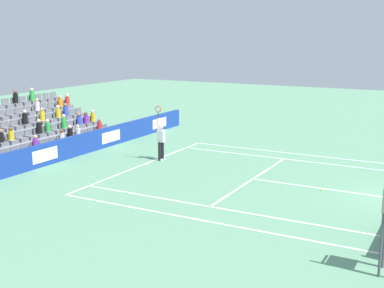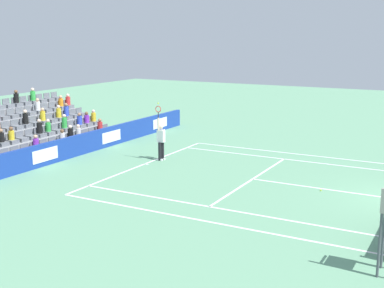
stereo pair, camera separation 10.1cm
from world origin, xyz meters
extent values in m
cube|color=white|center=(0.00, -11.89, 0.00)|extent=(10.97, 0.10, 0.01)
cube|color=white|center=(0.00, -6.40, 0.00)|extent=(8.23, 0.10, 0.01)
cube|color=white|center=(0.00, -3.20, 0.00)|extent=(0.10, 6.40, 0.01)
cube|color=white|center=(4.12, -5.95, 0.00)|extent=(0.10, 11.89, 0.01)
cube|color=white|center=(-4.12, -5.95, 0.00)|extent=(0.10, 11.89, 0.01)
cube|color=white|center=(5.49, -5.95, 0.00)|extent=(0.10, 11.89, 0.01)
cube|color=white|center=(-5.49, -5.95, 0.00)|extent=(0.10, 11.89, 0.01)
cube|color=white|center=(0.00, -11.79, 0.00)|extent=(0.10, 0.20, 0.01)
cube|color=#193899|center=(0.00, -15.84, 0.53)|extent=(20.18, 0.20, 1.06)
cube|color=white|center=(-7.57, -15.73, 0.53)|extent=(1.61, 0.01, 0.60)
cube|color=white|center=(-2.52, -15.73, 0.53)|extent=(1.61, 0.01, 0.60)
cube|color=white|center=(2.52, -15.73, 0.53)|extent=(1.61, 0.01, 0.60)
cylinder|color=black|center=(-1.18, -11.62, 0.45)|extent=(0.16, 0.16, 0.90)
cylinder|color=black|center=(-0.94, -11.62, 0.45)|extent=(0.16, 0.16, 0.90)
cube|color=white|center=(-1.18, -11.62, 0.04)|extent=(0.12, 0.26, 0.08)
cube|color=white|center=(-0.94, -11.62, 0.04)|extent=(0.12, 0.26, 0.08)
cube|color=white|center=(-1.06, -11.62, 1.20)|extent=(0.22, 0.36, 0.60)
sphere|color=beige|center=(-1.06, -11.62, 1.66)|extent=(0.24, 0.24, 0.24)
cylinder|color=beige|center=(-0.84, -11.62, 1.81)|extent=(0.09, 0.09, 0.62)
cylinder|color=beige|center=(-1.28, -11.57, 1.22)|extent=(0.09, 0.09, 0.56)
cylinder|color=black|center=(-0.84, -11.62, 2.26)|extent=(0.04, 0.04, 0.28)
torus|color=red|center=(-0.84, -11.62, 2.54)|extent=(0.03, 0.31, 0.31)
sphere|color=#D1E533|center=(-0.84, -11.62, 2.82)|extent=(0.07, 0.07, 0.07)
cylinder|color=#474C54|center=(6.99, -0.21, 0.85)|extent=(0.07, 0.07, 1.71)
cube|color=gray|center=(0.00, -16.92, 0.21)|extent=(8.06, 0.95, 0.42)
cube|color=slate|center=(-3.72, -16.92, 0.52)|extent=(0.48, 0.44, 0.20)
cube|color=slate|center=(-3.72, -17.12, 0.77)|extent=(0.48, 0.04, 0.30)
cube|color=slate|center=(-3.10, -16.92, 0.52)|extent=(0.48, 0.44, 0.20)
cube|color=slate|center=(-3.10, -17.12, 0.77)|extent=(0.48, 0.04, 0.30)
cube|color=slate|center=(-2.48, -16.92, 0.52)|extent=(0.48, 0.44, 0.20)
cube|color=slate|center=(-2.48, -17.12, 0.77)|extent=(0.48, 0.04, 0.30)
cube|color=slate|center=(-1.86, -16.92, 0.52)|extent=(0.48, 0.44, 0.20)
cube|color=slate|center=(-1.86, -17.12, 0.77)|extent=(0.48, 0.04, 0.30)
cube|color=slate|center=(-1.24, -16.92, 0.52)|extent=(0.48, 0.44, 0.20)
cube|color=slate|center=(-1.24, -17.12, 0.77)|extent=(0.48, 0.04, 0.30)
cube|color=slate|center=(-0.62, -16.92, 0.52)|extent=(0.48, 0.44, 0.20)
cube|color=slate|center=(-0.62, -17.12, 0.77)|extent=(0.48, 0.04, 0.30)
cube|color=slate|center=(0.00, -16.92, 0.52)|extent=(0.48, 0.44, 0.20)
cube|color=slate|center=(0.00, -17.12, 0.77)|extent=(0.48, 0.04, 0.30)
cube|color=slate|center=(0.62, -16.92, 0.52)|extent=(0.48, 0.44, 0.20)
cube|color=slate|center=(0.62, -17.12, 0.77)|extent=(0.48, 0.04, 0.30)
cube|color=slate|center=(1.24, -16.92, 0.52)|extent=(0.48, 0.44, 0.20)
cube|color=slate|center=(1.24, -17.12, 0.77)|extent=(0.48, 0.04, 0.30)
cube|color=slate|center=(1.86, -16.92, 0.52)|extent=(0.48, 0.44, 0.20)
cube|color=slate|center=(1.86, -17.12, 0.77)|extent=(0.48, 0.04, 0.30)
cube|color=slate|center=(2.48, -16.92, 0.52)|extent=(0.48, 0.44, 0.20)
cube|color=slate|center=(2.48, -17.12, 0.77)|extent=(0.48, 0.04, 0.30)
cube|color=slate|center=(3.10, -16.92, 0.52)|extent=(0.48, 0.44, 0.20)
cube|color=slate|center=(3.10, -17.12, 0.77)|extent=(0.48, 0.04, 0.30)
cube|color=slate|center=(3.72, -16.92, 0.52)|extent=(0.48, 0.44, 0.20)
cube|color=slate|center=(3.72, -17.12, 0.77)|extent=(0.48, 0.04, 0.30)
cube|color=gray|center=(0.00, -17.87, 0.42)|extent=(8.06, 0.95, 0.84)
cube|color=slate|center=(-3.72, -17.87, 0.94)|extent=(0.48, 0.44, 0.20)
cube|color=slate|center=(-3.72, -18.07, 1.19)|extent=(0.48, 0.04, 0.30)
cube|color=slate|center=(-3.10, -17.87, 0.94)|extent=(0.48, 0.44, 0.20)
cube|color=slate|center=(-3.10, -18.07, 1.19)|extent=(0.48, 0.04, 0.30)
cube|color=slate|center=(-2.48, -17.87, 0.94)|extent=(0.48, 0.44, 0.20)
cube|color=slate|center=(-2.48, -18.07, 1.19)|extent=(0.48, 0.04, 0.30)
cube|color=slate|center=(-1.86, -17.87, 0.94)|extent=(0.48, 0.44, 0.20)
cube|color=slate|center=(-1.86, -18.07, 1.19)|extent=(0.48, 0.04, 0.30)
cube|color=slate|center=(-1.24, -17.87, 0.94)|extent=(0.48, 0.44, 0.20)
cube|color=slate|center=(-1.24, -18.07, 1.19)|extent=(0.48, 0.04, 0.30)
cube|color=slate|center=(-0.62, -17.87, 0.94)|extent=(0.48, 0.44, 0.20)
cube|color=slate|center=(-0.62, -18.07, 1.19)|extent=(0.48, 0.04, 0.30)
cube|color=slate|center=(0.00, -17.87, 0.94)|extent=(0.48, 0.44, 0.20)
cube|color=slate|center=(0.00, -18.07, 1.19)|extent=(0.48, 0.04, 0.30)
cube|color=slate|center=(0.62, -17.87, 0.94)|extent=(0.48, 0.44, 0.20)
cube|color=slate|center=(0.62, -18.07, 1.19)|extent=(0.48, 0.04, 0.30)
cube|color=slate|center=(1.24, -17.87, 0.94)|extent=(0.48, 0.44, 0.20)
cube|color=slate|center=(1.24, -18.07, 1.19)|extent=(0.48, 0.04, 0.30)
cube|color=slate|center=(1.86, -17.87, 0.94)|extent=(0.48, 0.44, 0.20)
cube|color=slate|center=(1.86, -18.07, 1.19)|extent=(0.48, 0.04, 0.30)
cube|color=slate|center=(2.48, -17.87, 0.94)|extent=(0.48, 0.44, 0.20)
cube|color=slate|center=(2.48, -18.07, 1.19)|extent=(0.48, 0.04, 0.30)
cube|color=slate|center=(3.10, -17.87, 0.94)|extent=(0.48, 0.44, 0.20)
cube|color=gray|center=(0.00, -18.82, 0.63)|extent=(8.06, 0.95, 1.26)
cube|color=slate|center=(-3.72, -18.82, 1.36)|extent=(0.48, 0.44, 0.20)
cube|color=slate|center=(-3.72, -19.02, 1.61)|extent=(0.48, 0.04, 0.30)
cube|color=slate|center=(-3.10, -18.82, 1.36)|extent=(0.48, 0.44, 0.20)
cube|color=slate|center=(-3.10, -19.02, 1.61)|extent=(0.48, 0.04, 0.30)
cube|color=slate|center=(-2.48, -18.82, 1.36)|extent=(0.48, 0.44, 0.20)
cube|color=slate|center=(-2.48, -19.02, 1.61)|extent=(0.48, 0.04, 0.30)
cube|color=slate|center=(-1.86, -18.82, 1.36)|extent=(0.48, 0.44, 0.20)
cube|color=slate|center=(-1.86, -19.02, 1.61)|extent=(0.48, 0.04, 0.30)
cube|color=slate|center=(-1.24, -18.82, 1.36)|extent=(0.48, 0.44, 0.20)
cube|color=slate|center=(-1.24, -19.02, 1.61)|extent=(0.48, 0.04, 0.30)
cube|color=slate|center=(-0.62, -18.82, 1.36)|extent=(0.48, 0.44, 0.20)
cube|color=slate|center=(-0.62, -19.02, 1.61)|extent=(0.48, 0.04, 0.30)
cube|color=slate|center=(0.00, -18.82, 1.36)|extent=(0.48, 0.44, 0.20)
cube|color=slate|center=(0.00, -19.02, 1.61)|extent=(0.48, 0.04, 0.30)
cube|color=slate|center=(0.62, -18.82, 1.36)|extent=(0.48, 0.44, 0.20)
cube|color=slate|center=(0.62, -19.02, 1.61)|extent=(0.48, 0.04, 0.30)
cube|color=slate|center=(1.24, -18.82, 1.36)|extent=(0.48, 0.44, 0.20)
cube|color=slate|center=(1.24, -19.02, 1.61)|extent=(0.48, 0.04, 0.30)
cube|color=slate|center=(1.86, -18.82, 1.36)|extent=(0.48, 0.44, 0.20)
cube|color=slate|center=(1.86, -19.02, 1.61)|extent=(0.48, 0.04, 0.30)
cube|color=gray|center=(0.00, -19.77, 0.84)|extent=(8.06, 0.95, 1.68)
cube|color=slate|center=(-3.72, -19.77, 1.78)|extent=(0.48, 0.44, 0.20)
cube|color=slate|center=(-3.72, -19.97, 2.03)|extent=(0.48, 0.04, 0.30)
cube|color=slate|center=(-3.10, -19.77, 1.78)|extent=(0.48, 0.44, 0.20)
cube|color=slate|center=(-3.10, -19.97, 2.03)|extent=(0.48, 0.04, 0.30)
cube|color=slate|center=(-2.48, -19.77, 1.78)|extent=(0.48, 0.44, 0.20)
cube|color=slate|center=(-2.48, -19.97, 2.03)|extent=(0.48, 0.04, 0.30)
cube|color=slate|center=(-1.86, -19.77, 1.78)|extent=(0.48, 0.44, 0.20)
cube|color=slate|center=(-1.86, -19.97, 2.03)|extent=(0.48, 0.04, 0.30)
cube|color=slate|center=(-1.24, -19.77, 1.78)|extent=(0.48, 0.44, 0.20)
cube|color=slate|center=(-1.24, -19.97, 2.03)|extent=(0.48, 0.04, 0.30)
cube|color=slate|center=(-0.62, -19.77, 1.78)|extent=(0.48, 0.44, 0.20)
cube|color=slate|center=(-0.62, -19.97, 2.03)|extent=(0.48, 0.04, 0.30)
cube|color=slate|center=(0.00, -19.77, 1.78)|extent=(0.48, 0.44, 0.20)
cube|color=slate|center=(0.00, -19.97, 2.03)|extent=(0.48, 0.04, 0.30)
cube|color=slate|center=(0.62, -19.77, 1.78)|extent=(0.48, 0.44, 0.20)
cube|color=slate|center=(0.62, -19.97, 2.03)|extent=(0.48, 0.04, 0.30)
cube|color=slate|center=(1.24, -19.77, 1.78)|extent=(0.48, 0.44, 0.20)
cube|color=slate|center=(1.24, -19.97, 2.03)|extent=(0.48, 0.04, 0.30)
cube|color=gray|center=(0.00, -20.72, 1.05)|extent=(8.06, 0.95, 2.10)
cube|color=slate|center=(-3.72, -20.72, 2.20)|extent=(0.48, 0.44, 0.20)
cube|color=slate|center=(-3.72, -20.92, 2.45)|extent=(0.48, 0.04, 0.30)
cube|color=slate|center=(-3.10, -20.72, 2.20)|extent=(0.48, 0.44, 0.20)
cube|color=slate|center=(-3.10, -20.92, 2.45)|extent=(0.48, 0.04, 0.30)
cube|color=slate|center=(-2.48, -20.72, 2.20)|extent=(0.48, 0.44, 0.20)
cube|color=slate|center=(-2.48, -20.92, 2.45)|extent=(0.48, 0.04, 0.30)
cube|color=slate|center=(-1.86, -20.72, 2.20)|extent=(0.48, 0.44, 0.20)
cube|color=slate|center=(-1.86, -20.92, 2.45)|extent=(0.48, 0.04, 0.30)
cube|color=slate|center=(-1.24, -20.72, 2.20)|extent=(0.48, 0.44, 0.20)
cube|color=slate|center=(-1.24, -20.92, 2.45)|extent=(0.48, 0.04, 0.30)
cube|color=slate|center=(-0.62, -20.72, 2.20)|extent=(0.48, 0.44, 0.20)
cube|color=slate|center=(-0.62, -20.92, 2.45)|extent=(0.48, 0.04, 0.30)
cube|color=slate|center=(0.00, -20.72, 2.20)|extent=(0.48, 0.44, 0.20)
cube|color=slate|center=(0.00, -20.92, 2.45)|extent=(0.48, 0.04, 0.30)
cylinder|color=black|center=(0.62, -17.92, 1.31)|extent=(0.28, 0.28, 0.55)
sphere|color=beige|center=(0.62, -17.92, 1.69)|extent=(0.20, 0.20, 0.20)
cylinder|color=green|center=(0.00, -17.92, 1.27)|extent=(0.28, 0.28, 0.46)
sphere|color=beige|center=(0.00, -17.92, 1.60)|extent=(0.20, 0.20, 0.20)
cylinder|color=red|center=(-3.72, -19.82, 2.12)|extent=(0.28, 0.28, 0.48)
sphere|color=beige|center=(-3.72, -19.82, 2.46)|extent=(0.20, 0.20, 0.20)
cylinder|color=blue|center=(-2.48, -17.92, 1.27)|extent=(0.28, 0.28, 0.46)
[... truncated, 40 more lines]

